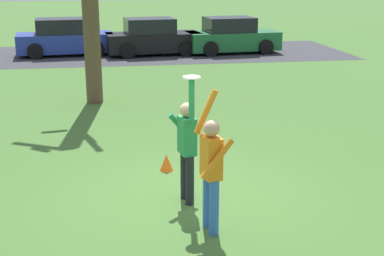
{
  "coord_description": "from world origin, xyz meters",
  "views": [
    {
      "loc": [
        -1.29,
        -8.27,
        3.63
      ],
      "look_at": [
        0.01,
        -0.13,
        1.22
      ],
      "focal_mm": 50.75,
      "sensor_mm": 36.0,
      "label": 1
    }
  ],
  "objects_px": {
    "parked_car_green": "(231,37)",
    "parked_car_blue": "(64,38)",
    "frisbee_disc": "(192,77)",
    "parked_car_black": "(152,38)",
    "field_cone_orange": "(166,162)",
    "person_catcher": "(187,144)",
    "person_defender": "(211,167)"
  },
  "relations": [
    {
      "from": "parked_car_green",
      "to": "parked_car_blue",
      "type": "bearing_deg",
      "value": 170.75
    },
    {
      "from": "frisbee_disc",
      "to": "parked_car_green",
      "type": "bearing_deg",
      "value": 74.83
    },
    {
      "from": "parked_car_blue",
      "to": "parked_car_black",
      "type": "bearing_deg",
      "value": -12.5
    },
    {
      "from": "field_cone_orange",
      "to": "parked_car_black",
      "type": "bearing_deg",
      "value": 85.95
    },
    {
      "from": "frisbee_disc",
      "to": "field_cone_orange",
      "type": "height_order",
      "value": "frisbee_disc"
    },
    {
      "from": "person_catcher",
      "to": "frisbee_disc",
      "type": "xyz_separation_m",
      "value": [
        0.04,
        -0.22,
        1.11
      ]
    },
    {
      "from": "parked_car_blue",
      "to": "parked_car_black",
      "type": "height_order",
      "value": "same"
    },
    {
      "from": "parked_car_black",
      "to": "field_cone_orange",
      "type": "relative_size",
      "value": 13.29
    },
    {
      "from": "parked_car_black",
      "to": "field_cone_orange",
      "type": "distance_m",
      "value": 14.53
    },
    {
      "from": "frisbee_disc",
      "to": "parked_car_black",
      "type": "bearing_deg",
      "value": 87.12
    },
    {
      "from": "frisbee_disc",
      "to": "field_cone_orange",
      "type": "bearing_deg",
      "value": 97.26
    },
    {
      "from": "parked_car_black",
      "to": "parked_car_blue",
      "type": "bearing_deg",
      "value": 167.5
    },
    {
      "from": "person_defender",
      "to": "frisbee_disc",
      "type": "height_order",
      "value": "frisbee_disc"
    },
    {
      "from": "parked_car_black",
      "to": "parked_car_green",
      "type": "distance_m",
      "value": 3.56
    },
    {
      "from": "parked_car_green",
      "to": "person_catcher",
      "type": "bearing_deg",
      "value": -111.01
    },
    {
      "from": "person_defender",
      "to": "frisbee_disc",
      "type": "bearing_deg",
      "value": 0.0
    },
    {
      "from": "parked_car_green",
      "to": "parked_car_black",
      "type": "bearing_deg",
      "value": 174.28
    },
    {
      "from": "parked_car_blue",
      "to": "parked_car_green",
      "type": "xyz_separation_m",
      "value": [
        7.4,
        -0.48,
        0.0
      ]
    },
    {
      "from": "person_catcher",
      "to": "parked_car_black",
      "type": "distance_m",
      "value": 15.95
    },
    {
      "from": "frisbee_disc",
      "to": "parked_car_black",
      "type": "distance_m",
      "value": 16.23
    },
    {
      "from": "person_catcher",
      "to": "frisbee_disc",
      "type": "bearing_deg",
      "value": -0.0
    },
    {
      "from": "person_catcher",
      "to": "parked_car_black",
      "type": "bearing_deg",
      "value": 167.35
    },
    {
      "from": "frisbee_disc",
      "to": "person_catcher",
      "type": "bearing_deg",
      "value": 99.6
    },
    {
      "from": "parked_car_blue",
      "to": "field_cone_orange",
      "type": "relative_size",
      "value": 13.29
    },
    {
      "from": "person_catcher",
      "to": "frisbee_disc",
      "type": "relative_size",
      "value": 7.89
    },
    {
      "from": "frisbee_disc",
      "to": "parked_car_blue",
      "type": "xyz_separation_m",
      "value": [
        -3.02,
        16.62,
        -1.37
      ]
    },
    {
      "from": "person_catcher",
      "to": "field_cone_orange",
      "type": "distance_m",
      "value": 1.68
    },
    {
      "from": "person_catcher",
      "to": "parked_car_green",
      "type": "distance_m",
      "value": 16.52
    },
    {
      "from": "person_defender",
      "to": "parked_car_blue",
      "type": "distance_m",
      "value": 17.76
    },
    {
      "from": "person_catcher",
      "to": "parked_car_green",
      "type": "relative_size",
      "value": 0.49
    },
    {
      "from": "person_defender",
      "to": "parked_car_blue",
      "type": "xyz_separation_m",
      "value": [
        -3.17,
        17.47,
        -0.25
      ]
    },
    {
      "from": "parked_car_blue",
      "to": "parked_car_green",
      "type": "bearing_deg",
      "value": -9.25
    }
  ]
}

